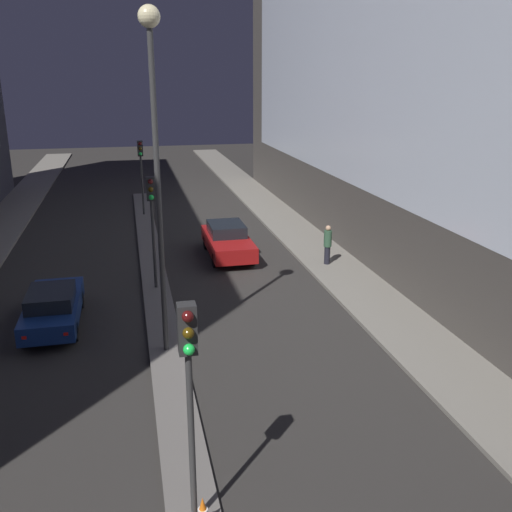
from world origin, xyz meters
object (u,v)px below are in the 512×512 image
pedestrian_on_right_sidewalk (328,244)px  car_right_lane (228,240)px  traffic_light_far (141,161)px  car_left_lane (53,306)px  traffic_light_near (189,368)px  traffic_light_mid (152,207)px  street_lamp (154,120)px

pedestrian_on_right_sidewalk → car_right_lane: bearing=148.2°
traffic_light_far → car_left_lane: bearing=-102.9°
car_right_lane → traffic_light_near: bearing=-102.1°
traffic_light_far → traffic_light_mid: bearing=-90.0°
traffic_light_far → pedestrian_on_right_sidewalk: bearing=-56.7°
traffic_light_mid → car_left_lane: bearing=-142.8°
traffic_light_far → pedestrian_on_right_sidewalk: 14.08m
traffic_light_near → car_left_lane: traffic_light_near is taller
traffic_light_far → car_right_lane: 10.10m
traffic_light_near → car_left_lane: 11.07m
traffic_light_mid → street_lamp: (0.00, -5.54, 3.66)m
traffic_light_far → pedestrian_on_right_sidewalk: size_ratio=2.50×
traffic_light_mid → car_right_lane: size_ratio=0.93×
traffic_light_far → car_left_lane: traffic_light_far is taller
traffic_light_far → car_right_lane: (3.57, -9.09, -2.59)m
car_left_lane → pedestrian_on_right_sidewalk: size_ratio=2.58×
traffic_light_mid → traffic_light_far: same height
traffic_light_mid → traffic_light_near: bearing=-90.0°
car_left_lane → car_right_lane: (7.15, 6.52, 0.06)m
car_left_lane → car_right_lane: size_ratio=0.96×
traffic_light_near → pedestrian_on_right_sidewalk: (7.63, 14.14, -2.30)m
traffic_light_near → car_left_lane: (-3.57, 10.13, -2.65)m
street_lamp → pedestrian_on_right_sidewalk: (7.63, 6.83, -5.96)m
traffic_light_far → pedestrian_on_right_sidewalk: traffic_light_far is taller
car_left_lane → pedestrian_on_right_sidewalk: pedestrian_on_right_sidewalk is taller
traffic_light_mid → pedestrian_on_right_sidewalk: bearing=9.6°
traffic_light_far → street_lamp: size_ratio=0.45×
traffic_light_mid → traffic_light_far: (0.00, 12.90, 0.00)m
traffic_light_far → street_lamp: street_lamp is taller
traffic_light_near → car_right_lane: traffic_light_near is taller
car_right_lane → pedestrian_on_right_sidewalk: size_ratio=2.69×
car_left_lane → car_right_lane: bearing=42.4°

